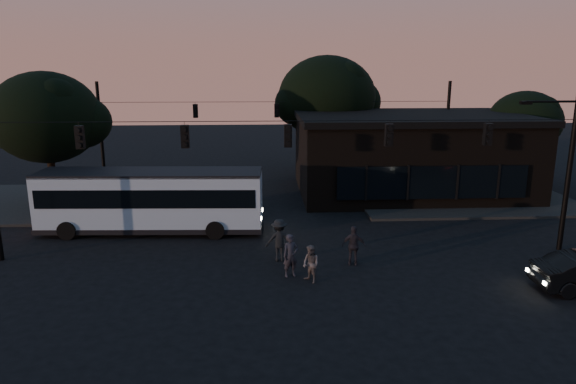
{
  "coord_description": "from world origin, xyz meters",
  "views": [
    {
      "loc": [
        -1.19,
        -18.48,
        8.48
      ],
      "look_at": [
        0.0,
        4.0,
        3.0
      ],
      "focal_mm": 32.0,
      "sensor_mm": 36.0,
      "label": 1
    }
  ],
  "objects_px": {
    "pedestrian_b": "(311,264)",
    "building": "(409,153)",
    "bus": "(151,198)",
    "pedestrian_c": "(354,246)",
    "pedestrian_d": "(279,240)",
    "pedestrian_a": "(291,256)"
  },
  "relations": [
    {
      "from": "building",
      "to": "pedestrian_b",
      "type": "xyz_separation_m",
      "value": [
        -8.25,
        -15.15,
        -1.94
      ]
    },
    {
      "from": "bus",
      "to": "pedestrian_b",
      "type": "height_order",
      "value": "bus"
    },
    {
      "from": "bus",
      "to": "pedestrian_c",
      "type": "relative_size",
      "value": 6.56
    },
    {
      "from": "pedestrian_b",
      "to": "pedestrian_d",
      "type": "xyz_separation_m",
      "value": [
        -1.18,
        2.47,
        0.19
      ]
    },
    {
      "from": "bus",
      "to": "pedestrian_c",
      "type": "distance_m",
      "value": 11.15
    },
    {
      "from": "bus",
      "to": "pedestrian_b",
      "type": "xyz_separation_m",
      "value": [
        7.72,
        -7.02,
        -1.06
      ]
    },
    {
      "from": "pedestrian_a",
      "to": "pedestrian_c",
      "type": "relative_size",
      "value": 1.02
    },
    {
      "from": "pedestrian_b",
      "to": "pedestrian_d",
      "type": "bearing_deg",
      "value": 169.59
    },
    {
      "from": "bus",
      "to": "pedestrian_c",
      "type": "bearing_deg",
      "value": -25.89
    },
    {
      "from": "pedestrian_a",
      "to": "pedestrian_c",
      "type": "xyz_separation_m",
      "value": [
        2.84,
        1.11,
        -0.02
      ]
    },
    {
      "from": "pedestrian_a",
      "to": "pedestrian_c",
      "type": "height_order",
      "value": "pedestrian_a"
    },
    {
      "from": "pedestrian_a",
      "to": "building",
      "type": "bearing_deg",
      "value": 40.45
    },
    {
      "from": "pedestrian_c",
      "to": "pedestrian_d",
      "type": "distance_m",
      "value": 3.32
    },
    {
      "from": "pedestrian_b",
      "to": "building",
      "type": "bearing_deg",
      "value": 115.44
    },
    {
      "from": "pedestrian_b",
      "to": "pedestrian_c",
      "type": "relative_size",
      "value": 0.87
    },
    {
      "from": "pedestrian_a",
      "to": "pedestrian_b",
      "type": "relative_size",
      "value": 1.18
    },
    {
      "from": "pedestrian_a",
      "to": "pedestrian_c",
      "type": "distance_m",
      "value": 3.05
    },
    {
      "from": "building",
      "to": "pedestrian_b",
      "type": "bearing_deg",
      "value": -118.56
    },
    {
      "from": "building",
      "to": "pedestrian_c",
      "type": "xyz_separation_m",
      "value": [
        -6.19,
        -13.4,
        -1.82
      ]
    },
    {
      "from": "bus",
      "to": "pedestrian_c",
      "type": "height_order",
      "value": "bus"
    },
    {
      "from": "building",
      "to": "pedestrian_b",
      "type": "distance_m",
      "value": 17.36
    },
    {
      "from": "pedestrian_d",
      "to": "bus",
      "type": "bearing_deg",
      "value": -35.95
    }
  ]
}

